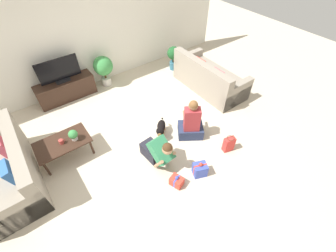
# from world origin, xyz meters

# --- Properties ---
(ground_plane) EXTENTS (16.00, 16.00, 0.00)m
(ground_plane) POSITION_xyz_m (0.00, 0.00, 0.00)
(ground_plane) COLOR beige
(wall_back) EXTENTS (8.40, 0.06, 2.60)m
(wall_back) POSITION_xyz_m (0.00, 2.63, 1.30)
(wall_back) COLOR white
(wall_back) RESTS_ON ground_plane
(sofa_left) EXTENTS (0.92, 1.95, 0.87)m
(sofa_left) POSITION_xyz_m (-2.39, 0.53, 0.31)
(sofa_left) COLOR gray
(sofa_left) RESTS_ON ground_plane
(sofa_right) EXTENTS (0.92, 1.95, 0.87)m
(sofa_right) POSITION_xyz_m (2.39, 0.54, 0.31)
(sofa_right) COLOR gray
(sofa_right) RESTS_ON ground_plane
(coffee_table) EXTENTS (0.98, 0.59, 0.42)m
(coffee_table) POSITION_xyz_m (-1.41, 0.52, 0.37)
(coffee_table) COLOR #382319
(coffee_table) RESTS_ON ground_plane
(tv_console) EXTENTS (1.38, 0.42, 0.51)m
(tv_console) POSITION_xyz_m (-0.76, 2.35, 0.25)
(tv_console) COLOR #382319
(tv_console) RESTS_ON ground_plane
(tv) EXTENTS (0.95, 0.20, 0.58)m
(tv) POSITION_xyz_m (-0.76, 2.35, 0.76)
(tv) COLOR black
(tv) RESTS_ON tv_console
(potted_plant_corner_right) EXTENTS (0.37, 0.37, 0.69)m
(potted_plant_corner_right) POSITION_xyz_m (2.24, 1.86, 0.43)
(potted_plant_corner_right) COLOR #336B84
(potted_plant_corner_right) RESTS_ON ground_plane
(potted_plant_back_right) EXTENTS (0.50, 0.50, 0.83)m
(potted_plant_back_right) POSITION_xyz_m (0.28, 2.30, 0.53)
(potted_plant_back_right) COLOR beige
(potted_plant_back_right) RESTS_ON ground_plane
(person_kneeling) EXTENTS (0.38, 0.79, 0.77)m
(person_kneeling) POSITION_xyz_m (-0.05, -0.66, 0.33)
(person_kneeling) COLOR #23232D
(person_kneeling) RESTS_ON ground_plane
(person_sitting) EXTENTS (0.65, 0.63, 0.97)m
(person_sitting) POSITION_xyz_m (0.91, -0.49, 0.35)
(person_sitting) COLOR #283351
(person_sitting) RESTS_ON ground_plane
(dog) EXTENTS (0.39, 0.42, 0.35)m
(dog) POSITION_xyz_m (0.40, -0.12, 0.22)
(dog) COLOR black
(dog) RESTS_ON ground_plane
(gift_box_a) EXTENTS (0.24, 0.27, 0.24)m
(gift_box_a) POSITION_xyz_m (-0.06, -1.26, 0.09)
(gift_box_a) COLOR red
(gift_box_a) RESTS_ON ground_plane
(gift_box_b) EXTENTS (0.30, 0.27, 0.33)m
(gift_box_b) POSITION_xyz_m (0.41, -1.34, 0.14)
(gift_box_b) COLOR #3D51BC
(gift_box_b) RESTS_ON ground_plane
(gift_bag_a) EXTENTS (0.24, 0.17, 0.36)m
(gift_bag_a) POSITION_xyz_m (1.26, -1.25, 0.17)
(gift_bag_a) COLOR red
(gift_bag_a) RESTS_ON ground_plane
(mug) EXTENTS (0.12, 0.08, 0.09)m
(mug) POSITION_xyz_m (-1.42, 0.49, 0.46)
(mug) COLOR #B23D38
(mug) RESTS_ON coffee_table
(tabletop_plant) EXTENTS (0.17, 0.17, 0.22)m
(tabletop_plant) POSITION_xyz_m (-1.19, 0.45, 0.54)
(tabletop_plant) COLOR beige
(tabletop_plant) RESTS_ON coffee_table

